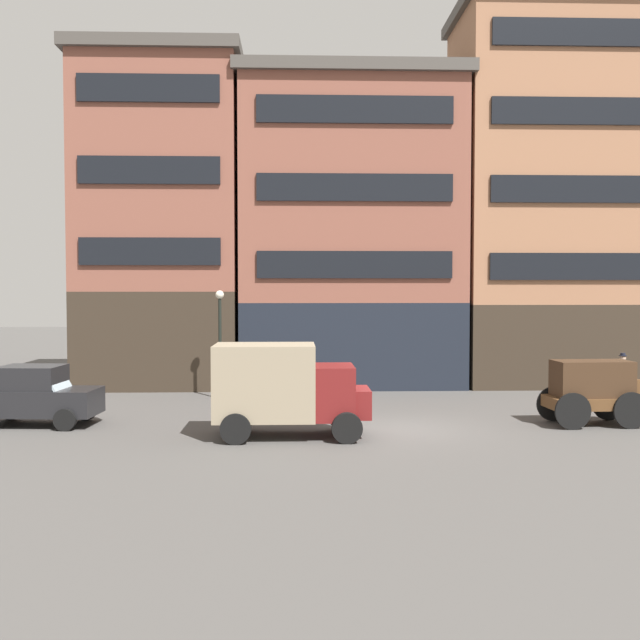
# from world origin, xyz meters

# --- Properties ---
(ground_plane) EXTENTS (120.00, 120.00, 0.00)m
(ground_plane) POSITION_xyz_m (0.00, 0.00, 0.00)
(ground_plane) COLOR #4C4947
(building_far_left) EXTENTS (7.20, 5.96, 14.24)m
(building_far_left) POSITION_xyz_m (-8.89, 10.72, 7.17)
(building_far_left) COLOR #33281E
(building_far_left) RESTS_ON ground_plane
(building_center_left) EXTENTS (9.92, 5.96, 13.41)m
(building_center_left) POSITION_xyz_m (-0.68, 10.72, 6.75)
(building_center_left) COLOR black
(building_center_left) RESTS_ON ground_plane
(building_center_right) EXTENTS (8.56, 5.96, 16.58)m
(building_center_right) POSITION_xyz_m (8.21, 10.71, 8.34)
(building_center_right) COLOR #33281E
(building_center_right) RESTS_ON ground_plane
(cargo_wagon) EXTENTS (2.96, 1.63, 1.98)m
(cargo_wagon) POSITION_xyz_m (6.03, 0.50, 1.15)
(cargo_wagon) COLOR brown
(cargo_wagon) RESTS_ON ground_plane
(delivery_truck_near) EXTENTS (4.35, 2.13, 2.62)m
(delivery_truck_near) POSITION_xyz_m (-3.38, -0.98, 1.42)
(delivery_truck_near) COLOR maroon
(delivery_truck_near) RESTS_ON ground_plane
(sedan_dark) EXTENTS (3.81, 2.08, 1.83)m
(sedan_dark) POSITION_xyz_m (-11.04, 1.03, 0.91)
(sedan_dark) COLOR black
(sedan_dark) RESTS_ON ground_plane
(pedestrian_officer) EXTENTS (0.46, 0.46, 1.79)m
(pedestrian_officer) POSITION_xyz_m (9.09, 5.16, 0.98)
(pedestrian_officer) COLOR black
(pedestrian_officer) RESTS_ON ground_plane
(streetlamp_curbside) EXTENTS (0.32, 0.32, 4.12)m
(streetlamp_curbside) POSITION_xyz_m (-5.95, 6.25, 2.67)
(streetlamp_curbside) COLOR black
(streetlamp_curbside) RESTS_ON ground_plane
(fire_hydrant_curbside) EXTENTS (0.24, 0.24, 0.83)m
(fire_hydrant_curbside) POSITION_xyz_m (-3.05, 6.53, 0.43)
(fire_hydrant_curbside) COLOR maroon
(fire_hydrant_curbside) RESTS_ON ground_plane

